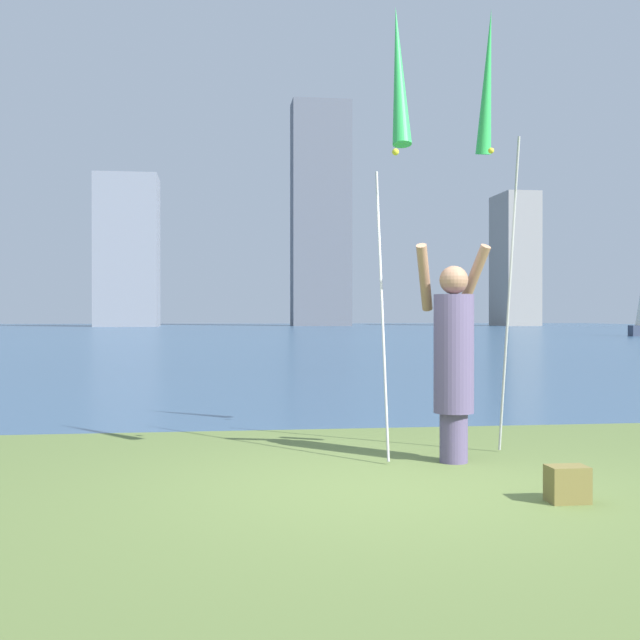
% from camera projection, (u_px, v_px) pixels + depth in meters
% --- Properties ---
extents(ground, '(120.00, 138.00, 0.12)m').
position_uv_depth(ground, '(233.00, 335.00, 56.76)').
color(ground, '#5B7038').
extents(person, '(0.73, 0.54, 1.99)m').
position_uv_depth(person, '(453.00, 355.00, 7.26)').
color(person, '#594C72').
rests_on(person, ground).
extents(kite_flag_left, '(0.16, 1.14, 3.98)m').
position_uv_depth(kite_flag_left, '(398.00, 87.00, 6.77)').
color(kite_flag_left, '#B2B2B7').
rests_on(kite_flag_left, ground).
extents(kite_flag_right, '(0.16, 1.07, 4.42)m').
position_uv_depth(kite_flag_right, '(488.00, 92.00, 8.13)').
color(kite_flag_right, '#B2B2B7').
rests_on(kite_flag_right, ground).
extents(bag, '(0.28, 0.20, 0.26)m').
position_uv_depth(bag, '(567.00, 484.00, 5.71)').
color(bag, olive).
rests_on(bag, ground).
extents(skyline_tower_1, '(7.20, 6.22, 17.62)m').
position_uv_depth(skyline_tower_1, '(127.00, 251.00, 93.44)').
color(skyline_tower_1, gray).
rests_on(skyline_tower_1, ground).
extents(skyline_tower_2, '(7.26, 4.17, 27.84)m').
position_uv_depth(skyline_tower_2, '(321.00, 214.00, 99.38)').
color(skyline_tower_2, '#565B66').
rests_on(skyline_tower_2, ground).
extents(skyline_tower_3, '(4.33, 7.01, 16.61)m').
position_uv_depth(skyline_tower_3, '(515.00, 260.00, 100.92)').
color(skyline_tower_3, gray).
rests_on(skyline_tower_3, ground).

